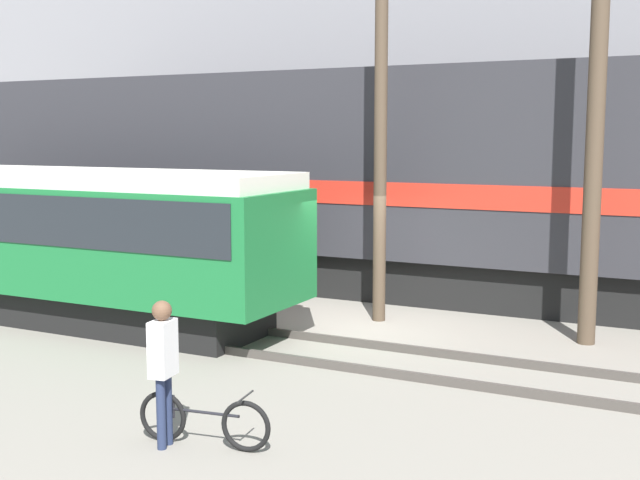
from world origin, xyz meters
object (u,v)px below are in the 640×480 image
streetcar (26,232)px  bicycle (204,421)px  utility_pole_center (598,74)px  freight_locomotive (336,178)px  utility_pole_left (381,127)px  person (163,358)px

streetcar → bicycle: streetcar is taller
streetcar → utility_pole_center: size_ratio=1.28×
freight_locomotive → streetcar: bearing=-128.5°
freight_locomotive → streetcar: (-4.38, -5.51, -0.95)m
freight_locomotive → utility_pole_left: (2.27, -2.75, 1.16)m
streetcar → person: 8.25m
streetcar → utility_pole_left: utility_pole_left is taller
utility_pole_left → person: bearing=-88.0°
person → utility_pole_center: 8.89m
freight_locomotive → utility_pole_left: bearing=-50.5°
person → bicycle: bearing=27.4°
streetcar → utility_pole_left: 7.51m
bicycle → person: (-0.41, -0.21, 0.77)m
person → utility_pole_center: size_ratio=0.19×
streetcar → person: (6.91, -4.45, -0.64)m
freight_locomotive → person: freight_locomotive is taller
streetcar → utility_pole_center: (10.64, 2.75, 2.98)m
freight_locomotive → bicycle: size_ratio=12.40×
bicycle → utility_pole_center: utility_pole_center is taller
freight_locomotive → streetcar: size_ratio=1.74×
freight_locomotive → person: 10.40m
bicycle → utility_pole_center: 8.90m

